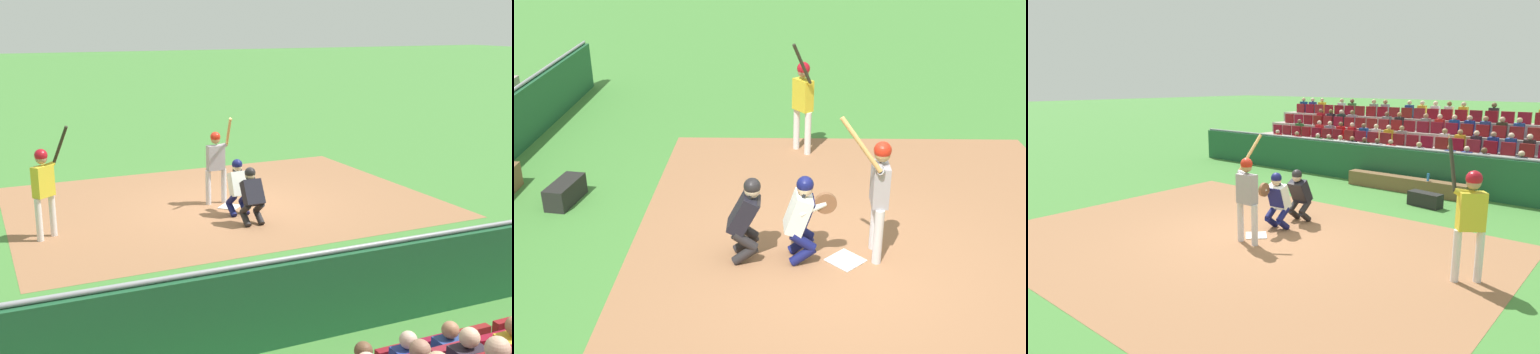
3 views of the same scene
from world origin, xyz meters
The scene contains 12 objects.
ground_plane centered at (0.00, 0.00, 0.00)m, with size 160.00×160.00×0.00m, color #437F36.
infield_dirt_patch centered at (0.00, 0.50, 0.00)m, with size 9.91×7.31×0.01m, color #9A6745.
home_plate_marker centered at (0.00, 0.00, 0.02)m, with size 0.44×0.44×0.02m, color white.
batter_at_plate centered at (-0.17, 0.42, 1.09)m, with size 0.56×0.73×2.16m.
catcher_crouching centered at (-0.04, -0.63, 0.73)m, with size 0.48×0.74×1.31m.
home_plate_umpire centered at (-0.04, -1.41, 0.69)m, with size 0.47×0.49×1.27m.
dugout_wall centered at (0.00, -6.38, 0.60)m, with size 17.68×0.24×1.26m.
dugout_bench centered at (-0.57, -5.83, 0.22)m, with size 3.71×0.40×0.44m, color brown.
water_bottle_on_bench centered at (-1.31, -5.73, 0.55)m, with size 0.07×0.07×0.22m, color blue.
equipment_duffel_bag centered at (-1.73, -4.61, 0.19)m, with size 0.87×0.36×0.37m, color black.
on_deck_batter centered at (-4.18, -0.57, 1.16)m, with size 0.78×0.45×2.31m.
bleacher_stand centered at (0.01, -10.17, 0.72)m, with size 16.54×3.42×2.49m.
Camera 3 is at (-6.47, 6.70, 3.19)m, focal length 32.20 mm.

